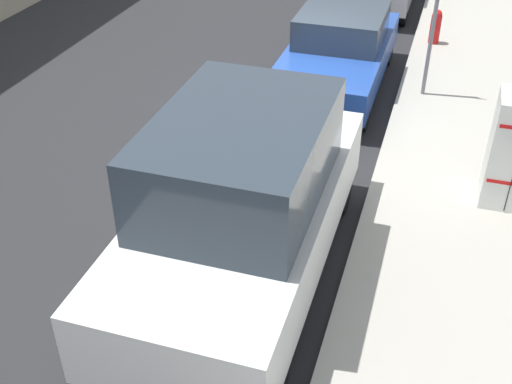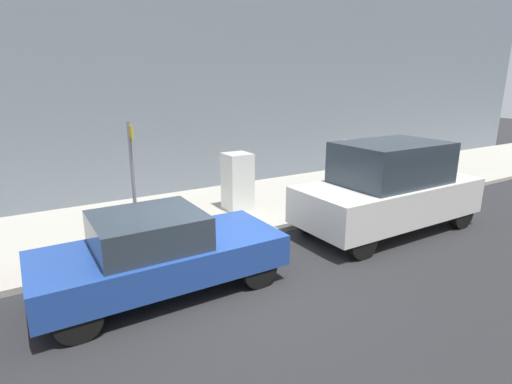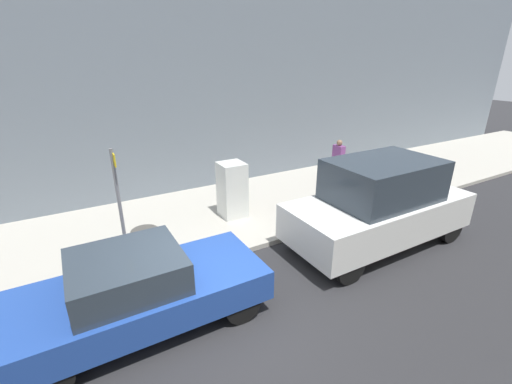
{
  "view_description": "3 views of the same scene",
  "coord_description": "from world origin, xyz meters",
  "px_view_note": "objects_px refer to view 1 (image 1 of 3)",
  "views": [
    {
      "loc": [
        -2.4,
        10.03,
        5.21
      ],
      "look_at": [
        -0.38,
        3.59,
        0.63
      ],
      "focal_mm": 45.0,
      "sensor_mm": 36.0,
      "label": 1
    },
    {
      "loc": [
        5.64,
        -3.02,
        3.48
      ],
      "look_at": [
        -1.68,
        1.48,
        1.12
      ],
      "focal_mm": 28.0,
      "sensor_mm": 36.0,
      "label": 2
    },
    {
      "loc": [
        4.54,
        -1.83,
        4.34
      ],
      "look_at": [
        -2.15,
        2.01,
        1.29
      ],
      "focal_mm": 24.0,
      "sensor_mm": 36.0,
      "label": 3
    }
  ],
  "objects_px": {
    "street_sign_post": "(435,14)",
    "fire_hydrant": "(436,26)",
    "parked_van_white": "(242,203)",
    "parked_hatchback_blue": "(339,51)"
  },
  "relations": [
    {
      "from": "street_sign_post",
      "to": "fire_hydrant",
      "type": "bearing_deg",
      "value": -89.55
    },
    {
      "from": "parked_van_white",
      "to": "parked_hatchback_blue",
      "type": "bearing_deg",
      "value": -90.0
    },
    {
      "from": "fire_hydrant",
      "to": "parked_hatchback_blue",
      "type": "relative_size",
      "value": 0.18
    },
    {
      "from": "fire_hydrant",
      "to": "parked_van_white",
      "type": "relative_size",
      "value": 0.16
    },
    {
      "from": "street_sign_post",
      "to": "parked_hatchback_blue",
      "type": "height_order",
      "value": "street_sign_post"
    },
    {
      "from": "fire_hydrant",
      "to": "parked_van_white",
      "type": "bearing_deg",
      "value": 79.01
    },
    {
      "from": "fire_hydrant",
      "to": "street_sign_post",
      "type": "bearing_deg",
      "value": 90.45
    },
    {
      "from": "street_sign_post",
      "to": "parked_van_white",
      "type": "height_order",
      "value": "street_sign_post"
    },
    {
      "from": "fire_hydrant",
      "to": "parked_van_white",
      "type": "height_order",
      "value": "parked_van_white"
    },
    {
      "from": "street_sign_post",
      "to": "parked_van_white",
      "type": "relative_size",
      "value": 0.57
    }
  ]
}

